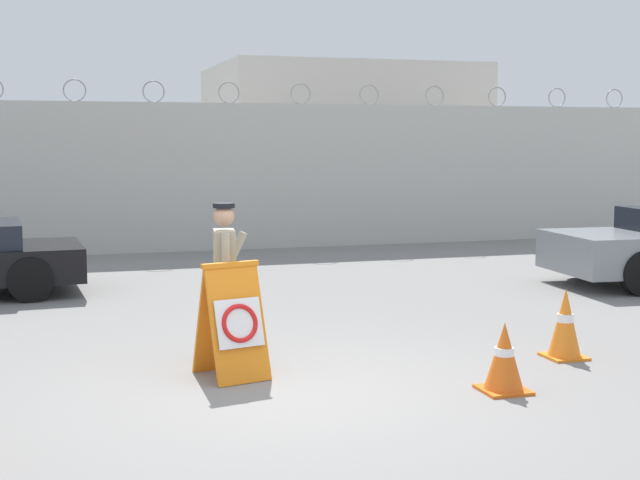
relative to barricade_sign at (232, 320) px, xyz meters
name	(u,v)px	position (x,y,z in m)	size (l,w,h in m)	color
ground_plane	(290,394)	(0.40, -0.75, -0.58)	(90.00, 90.00, 0.00)	gray
perimeter_wall	(155,177)	(0.40, 10.40, 1.01)	(36.00, 0.30, 3.62)	beige
building_block	(339,146)	(6.04, 15.20, 1.61)	(6.84, 5.58, 4.38)	beige
barricade_sign	(232,320)	(0.00, 0.00, 0.00)	(0.72, 0.81, 1.18)	orange
security_guard	(225,275)	(0.03, 0.56, 0.38)	(0.44, 0.62, 1.73)	#514C42
traffic_cone_near	(565,324)	(3.65, -0.27, -0.20)	(0.42, 0.42, 0.78)	orange
traffic_cone_mid	(504,357)	(2.38, -1.25, -0.25)	(0.44, 0.44, 0.67)	orange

